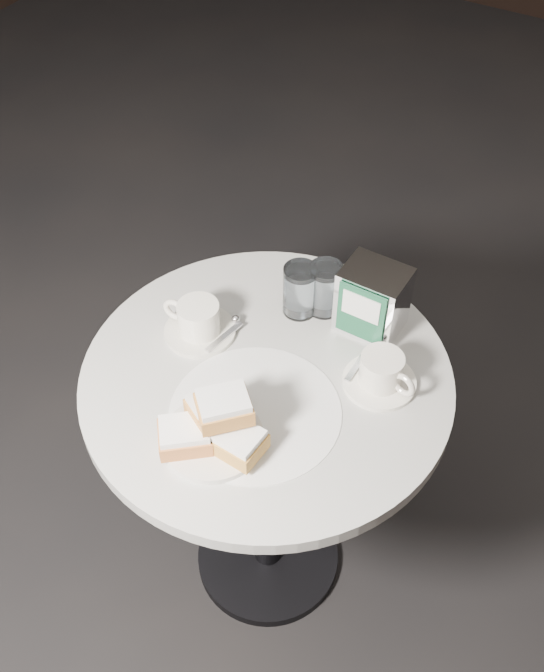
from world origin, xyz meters
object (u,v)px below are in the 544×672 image
at_px(coffee_cup_left, 198,321).
at_px(water_glass_left, 300,291).
at_px(beignet_plate, 215,427).
at_px(napkin_dispenser, 372,300).
at_px(cafe_table, 267,435).
at_px(water_glass_right, 325,289).
at_px(coffee_cup_right, 381,373).

height_order(coffee_cup_left, water_glass_left, water_glass_left).
xyz_separation_m(beignet_plate, water_glass_left, (-0.04, 0.36, 0.01)).
xyz_separation_m(coffee_cup_left, napkin_dispenser, (0.28, 0.19, 0.04)).
bearing_deg(cafe_table, beignet_plate, -88.28).
xyz_separation_m(water_glass_left, water_glass_right, (0.04, 0.03, -0.00)).
xyz_separation_m(coffee_cup_left, water_glass_right, (0.18, 0.19, 0.02)).
distance_m(beignet_plate, coffee_cup_left, 0.26).
height_order(cafe_table, coffee_cup_left, coffee_cup_left).
xyz_separation_m(cafe_table, napkin_dispenser, (0.11, 0.21, 0.27)).
height_order(beignet_plate, coffee_cup_right, beignet_plate).
bearing_deg(coffee_cup_left, water_glass_left, 42.45).
height_order(coffee_cup_left, water_glass_right, water_glass_right).
relative_size(water_glass_right, napkin_dispenser, 0.77).
relative_size(cafe_table, water_glass_right, 6.78).
height_order(cafe_table, beignet_plate, beignet_plate).
distance_m(cafe_table, water_glass_right, 0.33).
bearing_deg(coffee_cup_right, coffee_cup_left, -155.68).
xyz_separation_m(cafe_table, beignet_plate, (0.01, -0.18, 0.24)).
relative_size(cafe_table, coffee_cup_right, 4.50).
bearing_deg(coffee_cup_left, beignet_plate, -55.13).
distance_m(coffee_cup_left, water_glass_left, 0.21).
height_order(coffee_cup_left, napkin_dispenser, napkin_dispenser).
height_order(water_glass_left, napkin_dispenser, napkin_dispenser).
relative_size(beignet_plate, water_glass_right, 2.10).
bearing_deg(napkin_dispenser, cafe_table, -117.05).
bearing_deg(water_glass_right, cafe_table, -92.38).
distance_m(coffee_cup_left, coffee_cup_right, 0.37).
distance_m(cafe_table, water_glass_left, 0.31).
distance_m(cafe_table, napkin_dispenser, 0.36).
relative_size(coffee_cup_left, coffee_cup_right, 0.94).
distance_m(water_glass_left, water_glass_right, 0.05).
distance_m(coffee_cup_left, napkin_dispenser, 0.34).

